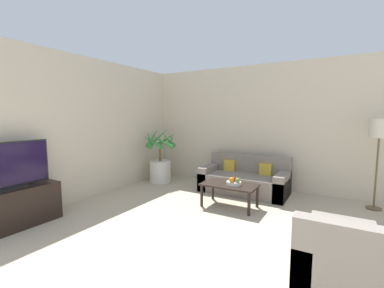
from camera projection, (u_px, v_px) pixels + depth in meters
wall_back at (301, 128)px, 5.25m from camera, size 8.53×0.06×2.70m
wall_left at (67, 129)px, 4.57m from camera, size 0.06×7.27×2.70m
tv_console at (13, 208)px, 3.64m from camera, size 0.44×1.18×0.58m
television at (10, 165)px, 3.57m from camera, size 0.18×1.03×0.66m
potted_palm at (160, 163)px, 6.13m from camera, size 0.84×0.84×1.32m
sofa_loveseat at (244, 180)px, 5.35m from camera, size 1.75×0.82×0.75m
floor_lamp at (379, 134)px, 4.26m from camera, size 0.30×0.30×1.54m
coffee_table at (229, 187)px, 4.48m from camera, size 0.95×0.54×0.41m
fruit_bowl at (234, 183)px, 4.41m from camera, size 0.25×0.25×0.06m
apple_red at (234, 179)px, 4.42m from camera, size 0.08×0.08×0.08m
apple_green at (238, 180)px, 4.35m from camera, size 0.08×0.08×0.08m
orange_fruit at (231, 180)px, 4.35m from camera, size 0.09×0.09×0.09m
armchair at (345, 271)px, 2.18m from camera, size 0.77×0.77×0.80m
ottoman at (341, 240)px, 2.87m from camera, size 0.65×0.50×0.41m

